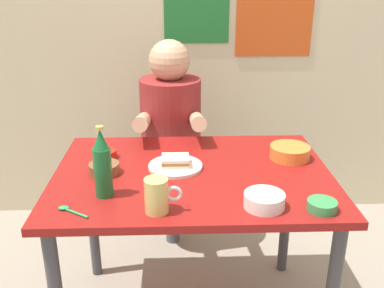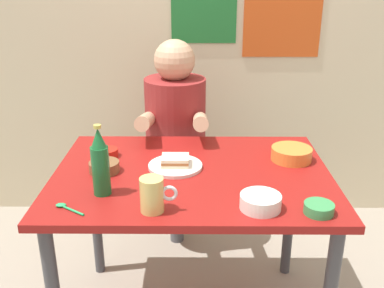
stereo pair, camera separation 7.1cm
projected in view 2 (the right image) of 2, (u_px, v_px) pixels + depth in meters
The scene contains 14 objects.
wall_back at pixel (193, 5), 2.54m from camera, with size 4.40×0.09×2.60m.
dining_table at pixel (192, 193), 1.80m from camera, with size 1.10×0.80×0.74m.
stool at pixel (176, 187), 2.50m from camera, with size 0.34×0.34×0.45m.
person_seated at pixel (175, 117), 2.33m from camera, with size 0.33×0.56×0.72m.
plate_orange at pixel (175, 166), 1.80m from camera, with size 0.22×0.22×0.01m, color silver.
sandwich at pixel (175, 160), 1.79m from camera, with size 0.11×0.09×0.04m.
beer_mug at pixel (153, 195), 1.46m from camera, with size 0.13×0.08×0.12m.
beer_bottle at pixel (100, 163), 1.55m from camera, with size 0.06×0.06×0.26m.
condiment_bowl_brown at pixel (104, 167), 1.76m from camera, with size 0.12×0.12×0.04m.
dip_bowl_green at pixel (319, 208), 1.46m from camera, with size 0.10×0.10×0.03m.
soup_bowl_orange at pixel (292, 153), 1.87m from camera, with size 0.17×0.17×0.05m.
rice_bowl_white at pixel (260, 201), 1.49m from camera, with size 0.14×0.14×0.05m.
sambal_bowl_red at pixel (107, 152), 1.91m from camera, with size 0.10×0.10×0.03m.
spoon at pixel (65, 207), 1.50m from camera, with size 0.11×0.08×0.01m.
Camera 2 is at (0.01, -1.60, 1.50)m, focal length 41.44 mm.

